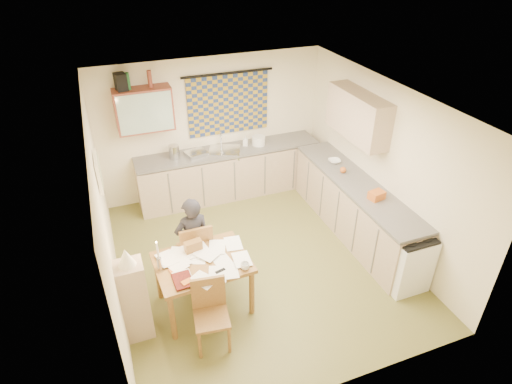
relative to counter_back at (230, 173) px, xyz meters
name	(u,v)px	position (x,y,z in m)	size (l,w,h in m)	color
floor	(258,260)	(-0.19, -1.95, -0.46)	(4.00, 4.50, 0.02)	brown
ceiling	(258,100)	(-0.19, -1.95, 2.06)	(4.00, 4.50, 0.02)	white
wall_back	(212,127)	(-0.19, 0.31, 0.80)	(4.00, 0.02, 2.50)	#F0E4BF
wall_front	(345,306)	(-0.19, -4.21, 0.80)	(4.00, 0.02, 2.50)	#F0E4BF
wall_left	(104,220)	(-2.20, -1.95, 0.80)	(0.02, 4.50, 2.50)	#F0E4BF
wall_right	(383,164)	(1.82, -1.95, 0.80)	(0.02, 4.50, 2.50)	#F0E4BF
window_blind	(228,104)	(0.11, 0.27, 1.20)	(1.45, 0.03, 1.05)	navy
curtain_rod	(228,73)	(0.11, 0.25, 1.75)	(0.04, 0.04, 1.60)	black
wall_cabinet	(144,110)	(-1.34, 0.13, 1.35)	(0.90, 0.34, 0.70)	brown
wall_cabinet_glass	(146,113)	(-1.34, -0.04, 1.35)	(0.84, 0.02, 0.64)	#99B2A5
upper_cabinet_right	(358,115)	(1.64, -1.40, 1.40)	(0.34, 1.30, 0.70)	tan
framed_print	(98,172)	(-2.16, -1.55, 1.25)	(0.04, 0.50, 0.40)	beige
print_canvas	(100,171)	(-2.14, -1.55, 1.25)	(0.01, 0.42, 0.32)	beige
counter_back	(230,173)	(0.00, 0.00, 0.00)	(3.30, 0.62, 0.92)	tan
counter_right	(354,208)	(1.51, -1.81, 0.00)	(0.62, 2.95, 0.92)	tan
stove	(406,260)	(1.51, -3.13, -0.03)	(0.55, 0.55, 0.85)	white
sink	(225,152)	(-0.08, 0.00, 0.43)	(0.55, 0.45, 0.10)	silver
tap	(221,139)	(-0.08, 0.18, 0.61)	(0.03, 0.03, 0.28)	silver
dish_rack	(196,153)	(-0.59, 0.00, 0.50)	(0.35, 0.30, 0.06)	silver
kettle	(174,152)	(-0.97, 0.00, 0.59)	(0.18, 0.18, 0.24)	silver
mixing_bowl	(259,141)	(0.57, 0.00, 0.55)	(0.24, 0.24, 0.16)	white
soap_bottle	(245,141)	(0.33, 0.05, 0.56)	(0.11, 0.11, 0.19)	white
bowl	(334,161)	(1.51, -1.10, 0.49)	(0.24, 0.24, 0.05)	white
orange_bag	(377,195)	(1.51, -2.31, 0.53)	(0.22, 0.16, 0.12)	#C45E20
fruit_orange	(343,170)	(1.46, -1.46, 0.52)	(0.10, 0.10, 0.10)	#C45E20
speaker	(121,82)	(-1.63, 0.13, 1.83)	(0.16, 0.20, 0.26)	black
bottle_green	(128,81)	(-1.53, 0.13, 1.83)	(0.07, 0.07, 0.26)	#195926
bottle_brown	(150,79)	(-1.19, 0.13, 1.83)	(0.07, 0.07, 0.26)	brown
dining_table	(204,283)	(-1.17, -2.54, -0.07)	(1.18, 0.92, 0.75)	brown
chair_far	(196,260)	(-1.14, -1.98, -0.15)	(0.44, 0.44, 0.97)	brown
chair_near	(212,326)	(-1.24, -3.16, -0.18)	(0.45, 0.45, 0.88)	brown
person	(193,241)	(-1.15, -2.00, 0.22)	(0.51, 0.36, 1.34)	black
shelf_stand	(135,300)	(-2.03, -2.70, 0.09)	(0.32, 0.30, 1.09)	tan
lampshade	(126,257)	(-2.03, -2.70, 0.75)	(0.20, 0.20, 0.22)	beige
letter_rack	(193,246)	(-1.22, -2.32, 0.38)	(0.22, 0.10, 0.16)	brown
mug	(245,266)	(-0.71, -2.86, 0.34)	(0.13, 0.13, 0.09)	white
magazine	(174,283)	(-1.58, -2.81, 0.31)	(0.23, 0.30, 0.03)	maroon
book	(172,276)	(-1.56, -2.69, 0.31)	(0.24, 0.29, 0.02)	#C45E20
orange_box	(187,283)	(-1.43, -2.87, 0.32)	(0.12, 0.08, 0.04)	#C45E20
eyeglasses	(220,271)	(-1.01, -2.81, 0.31)	(0.13, 0.04, 0.02)	black
candle_holder	(160,264)	(-1.68, -2.51, 0.39)	(0.06, 0.06, 0.18)	silver
candle	(158,251)	(-1.67, -2.51, 0.59)	(0.02, 0.02, 0.22)	white
candle_flame	(156,242)	(-1.68, -2.51, 0.71)	(0.02, 0.02, 0.02)	#FFCC66
papers	(199,259)	(-1.19, -2.50, 0.31)	(1.13, 0.97, 0.03)	white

